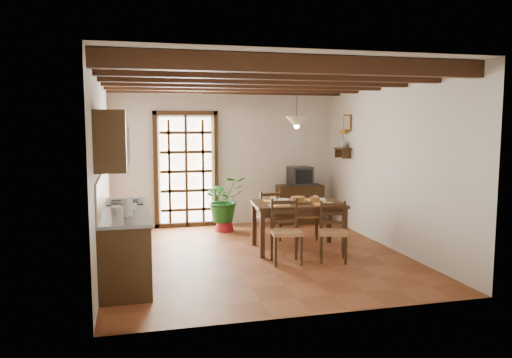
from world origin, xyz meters
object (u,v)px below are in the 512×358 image
object	(u,v)px
chair_far_left	(268,224)
crt_tv	(300,176)
sideboard	(300,204)
kitchen_counter	(125,242)
chair_far_right	(307,224)
potted_plant	(224,201)
dining_table	(298,209)
pendant_lamp	(297,121)
chair_near_right	(333,243)
chair_near_left	(286,243)

from	to	relation	value
chair_far_left	crt_tv	distance (m)	1.78
sideboard	kitchen_counter	bearing A→B (deg)	-137.90
chair_far_right	crt_tv	xyz separation A→B (m)	(0.33, 1.34, 0.71)
sideboard	potted_plant	bearing A→B (deg)	-164.61
chair_far_left	kitchen_counter	bearing A→B (deg)	29.61
dining_table	pendant_lamp	world-z (taller)	pendant_lamp
potted_plant	pendant_lamp	distance (m)	2.36
chair_far_right	chair_near_right	bearing A→B (deg)	103.34
dining_table	sideboard	size ratio (longest dim) A/B	1.63
chair_near_left	chair_far_right	bearing A→B (deg)	65.68
dining_table	potted_plant	distance (m)	1.90
chair_near_right	crt_tv	bearing A→B (deg)	100.46
chair_near_left	chair_far_right	size ratio (longest dim) A/B	1.10
chair_near_left	potted_plant	xyz separation A→B (m)	(-0.48, 2.37, 0.28)
pendant_lamp	chair_near_left	bearing A→B (deg)	-117.75
dining_table	potted_plant	size ratio (longest dim) A/B	0.67
dining_table	chair_near_right	distance (m)	0.91
dining_table	chair_near_left	xyz separation A→B (m)	(-0.42, -0.70, -0.38)
kitchen_counter	chair_far_right	bearing A→B (deg)	25.45
crt_tv	pendant_lamp	distance (m)	2.35
chair_far_right	chair_near_left	bearing A→B (deg)	77.16
chair_near_left	crt_tv	xyz separation A→B (m)	(1.16, 2.73, 0.68)
dining_table	chair_far_right	bearing A→B (deg)	64.18
dining_table	sideboard	xyz separation A→B (m)	(0.74, 2.04, -0.28)
dining_table	crt_tv	xyz separation A→B (m)	(0.74, 2.03, 0.30)
chair_far_left	sideboard	distance (m)	1.65
chair_near_left	chair_far_left	xyz separation A→B (m)	(0.13, 1.45, -0.02)
chair_near_left	pendant_lamp	xyz separation A→B (m)	(0.42, 0.80, 1.78)
chair_near_left	sideboard	xyz separation A→B (m)	(1.16, 2.74, 0.10)
kitchen_counter	dining_table	world-z (taller)	kitchen_counter
dining_table	chair_far_left	distance (m)	0.90
dining_table	chair_near_right	xyz separation A→B (m)	(0.30, -0.76, -0.40)
crt_tv	sideboard	bearing A→B (deg)	85.68
sideboard	crt_tv	world-z (taller)	crt_tv
sideboard	pendant_lamp	distance (m)	2.68
kitchen_counter	chair_far_left	distance (m)	2.87
kitchen_counter	chair_near_left	size ratio (longest dim) A/B	2.40
chair_near_right	chair_far_right	bearing A→B (deg)	104.78
chair_far_right	chair_far_left	bearing A→B (deg)	13.14
kitchen_counter	crt_tv	size ratio (longest dim) A/B	4.80
chair_near_right	chair_far_left	xyz separation A→B (m)	(-0.58, 1.52, 0.00)
chair_far_right	pendant_lamp	xyz separation A→B (m)	(-0.42, -0.60, 1.81)
dining_table	sideboard	distance (m)	2.19
kitchen_counter	dining_table	size ratio (longest dim) A/B	1.50
chair_near_right	chair_near_left	bearing A→B (deg)	-165.57
chair_far_left	pendant_lamp	world-z (taller)	pendant_lamp
kitchen_counter	chair_far_right	world-z (taller)	kitchen_counter
chair_near_right	kitchen_counter	bearing A→B (deg)	-159.99
potted_plant	pendant_lamp	size ratio (longest dim) A/B	2.67
chair_far_left	chair_near_right	bearing A→B (deg)	108.02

